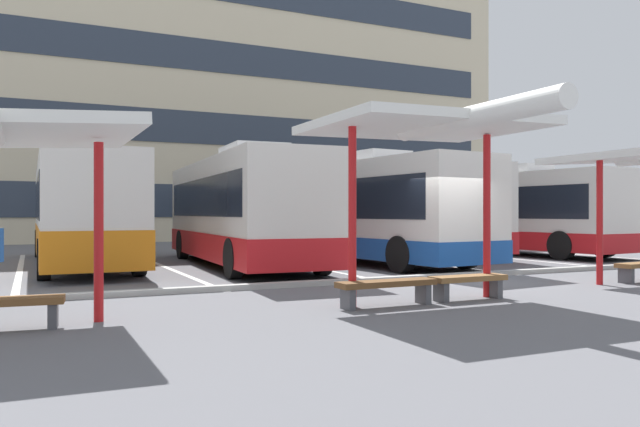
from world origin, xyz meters
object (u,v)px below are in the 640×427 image
coach_bus_2 (346,212)px  coach_bus_3 (398,211)px  coach_bus_0 (80,214)px  coach_bus_1 (242,212)px  coach_bus_4 (489,213)px  waiting_shelter_1 (432,129)px  bench_2 (468,282)px  bench_1 (387,287)px

coach_bus_2 → coach_bus_3: size_ratio=1.17×
coach_bus_0 → coach_bus_1: 5.03m
coach_bus_3 → coach_bus_4: size_ratio=0.86×
waiting_shelter_1 → bench_2: bearing=8.1°
coach_bus_3 → bench_1: size_ratio=5.77×
coach_bus_1 → coach_bus_3: 7.70m
coach_bus_3 → bench_1: (-7.55, -11.37, -1.35)m
coach_bus_2 → bench_2: size_ratio=8.02×
coach_bus_0 → bench_1: bearing=-69.8°
coach_bus_1 → coach_bus_2: 3.93m
coach_bus_1 → bench_2: size_ratio=6.81×
coach_bus_1 → coach_bus_3: bearing=19.2°
coach_bus_1 → coach_bus_3: size_ratio=1.00×
coach_bus_4 → coach_bus_0: bearing=178.4°
coach_bus_2 → bench_2: coach_bus_2 is taller
coach_bus_2 → coach_bus_4: 7.60m
coach_bus_3 → bench_1: coach_bus_3 is taller
coach_bus_0 → coach_bus_2: bearing=-12.6°
coach_bus_3 → bench_2: bearing=-116.9°
coach_bus_1 → coach_bus_3: (7.27, 2.54, 0.06)m
coach_bus_0 → bench_1: coach_bus_0 is taller
coach_bus_0 → bench_2: coach_bus_0 is taller
coach_bus_2 → coach_bus_3: coach_bus_3 is taller
waiting_shelter_1 → coach_bus_0: bearing=114.0°
coach_bus_2 → bench_1: (-4.17, -9.38, -1.31)m
bench_1 → bench_2: 1.80m
coach_bus_1 → bench_1: size_ratio=5.74×
coach_bus_1 → bench_1: (-0.28, -8.84, -1.29)m
bench_1 → bench_2: size_ratio=1.18×
coach_bus_0 → bench_2: bearing=-62.0°
bench_1 → coach_bus_2: bearing=66.0°
bench_1 → bench_2: same height
coach_bus_1 → coach_bus_4: 11.53m
coach_bus_2 → bench_1: 10.35m
coach_bus_1 → bench_2: bearing=-80.2°
coach_bus_3 → coach_bus_4: coach_bus_3 is taller
coach_bus_4 → bench_2: 14.63m
waiting_shelter_1 → bench_1: (-0.90, 0.07, -2.76)m
coach_bus_0 → coach_bus_3: bearing=0.6°
coach_bus_0 → coach_bus_1: (4.42, -2.41, 0.04)m
coach_bus_3 → waiting_shelter_1: coach_bus_3 is taller
coach_bus_1 → coach_bus_2: (3.89, 0.55, 0.02)m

